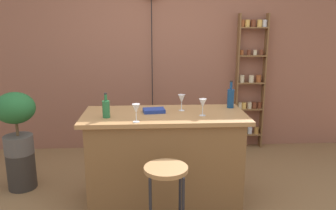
# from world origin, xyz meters

# --- Properties ---
(back_wall) EXTENTS (6.40, 0.10, 2.80)m
(back_wall) POSITION_xyz_m (0.00, 1.95, 1.40)
(back_wall) COLOR #8C5642
(back_wall) RESTS_ON ground
(kitchen_counter) EXTENTS (1.59, 0.72, 0.93)m
(kitchen_counter) POSITION_xyz_m (0.00, 0.30, 0.47)
(kitchen_counter) COLOR brown
(kitchen_counter) RESTS_ON ground
(bar_stool) EXTENTS (0.35, 0.35, 0.69)m
(bar_stool) POSITION_xyz_m (-0.02, -0.42, 0.51)
(bar_stool) COLOR black
(bar_stool) RESTS_ON ground
(spice_shelf) EXTENTS (0.41, 0.12, 1.94)m
(spice_shelf) POSITION_xyz_m (1.31, 1.82, 0.99)
(spice_shelf) COLOR brown
(spice_shelf) RESTS_ON ground
(plant_stool) EXTENTS (0.30, 0.30, 0.41)m
(plant_stool) POSITION_xyz_m (-1.57, 0.67, 0.20)
(plant_stool) COLOR #2D2823
(plant_stool) RESTS_ON ground
(potted_plant) EXTENTS (0.42, 0.38, 0.68)m
(potted_plant) POSITION_xyz_m (-1.57, 0.67, 0.81)
(potted_plant) COLOR #514C47
(potted_plant) RESTS_ON plant_stool
(bottle_vinegar) EXTENTS (0.07, 0.07, 0.23)m
(bottle_vinegar) POSITION_xyz_m (-0.55, 0.18, 1.02)
(bottle_vinegar) COLOR #236638
(bottle_vinegar) RESTS_ON kitchen_counter
(bottle_wine_red) EXTENTS (0.07, 0.07, 0.28)m
(bottle_wine_red) POSITION_xyz_m (0.70, 0.50, 1.04)
(bottle_wine_red) COLOR navy
(bottle_wine_red) RESTS_ON kitchen_counter
(wine_glass_left) EXTENTS (0.07, 0.07, 0.16)m
(wine_glass_left) POSITION_xyz_m (-0.26, 0.02, 1.05)
(wine_glass_left) COLOR silver
(wine_glass_left) RESTS_ON kitchen_counter
(wine_glass_center) EXTENTS (0.07, 0.07, 0.16)m
(wine_glass_center) POSITION_xyz_m (0.36, 0.20, 1.05)
(wine_glass_center) COLOR silver
(wine_glass_center) RESTS_ON kitchen_counter
(wine_glass_right) EXTENTS (0.07, 0.07, 0.16)m
(wine_glass_right) POSITION_xyz_m (0.18, 0.41, 1.05)
(wine_glass_right) COLOR silver
(wine_glass_right) RESTS_ON kitchen_counter
(cookbook) EXTENTS (0.23, 0.17, 0.03)m
(cookbook) POSITION_xyz_m (-0.10, 0.35, 0.95)
(cookbook) COLOR navy
(cookbook) RESTS_ON kitchen_counter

